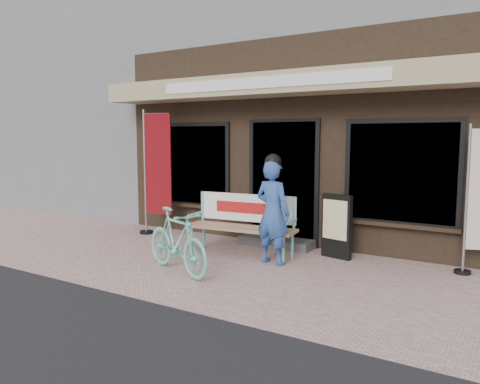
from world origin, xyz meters
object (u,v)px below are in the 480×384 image
Objects in this scene: person at (273,210)px; bicycle at (177,241)px; menu_stand at (336,226)px; bench at (243,220)px; nobori_red at (156,171)px.

bicycle is at bearing -121.66° from person.
person is 1.11m from menu_stand.
nobori_red reaches higher than bench.
person is 1.49m from bicycle.
menu_stand is at bearing -10.20° from nobori_red.
bicycle is (-0.26, -1.36, -0.12)m from bench.
person reaches higher than bicycle.
bench is at bearing -144.54° from menu_stand.
bicycle is 1.49× the size of menu_stand.
bench is 1.11× the size of person.
nobori_red is (-1.99, 1.82, 0.80)m from bicycle.
bicycle is 0.62× the size of nobori_red.
nobori_red is (-2.25, 0.46, 0.68)m from bench.
person is 1.10× the size of bicycle.
bench is 1.39m from bicycle.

